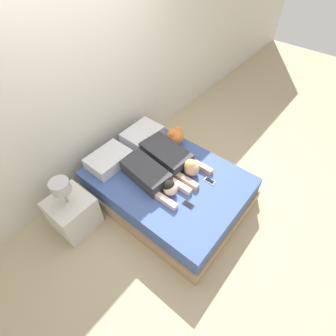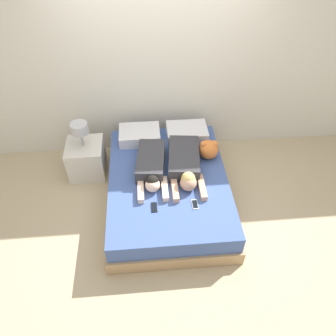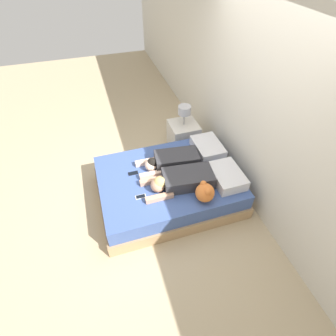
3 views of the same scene
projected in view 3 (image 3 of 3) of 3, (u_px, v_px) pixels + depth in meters
The scene contains 11 objects.
ground_plane at pixel (168, 196), 3.97m from camera, with size 12.00×12.00×0.00m, color tan.
wall_back at pixel (254, 108), 3.32m from camera, with size 12.00×0.06×2.60m.
bed at pixel (168, 186), 3.83m from camera, with size 1.49×1.98×0.43m.
pillow_head_left at pixel (208, 148), 4.00m from camera, with size 0.54×0.39×0.16m.
pillow_head_right at pixel (227, 176), 3.56m from camera, with size 0.54×0.39×0.16m.
person_left at pixel (171, 161), 3.77m from camera, with size 0.40×0.91×0.20m.
person_right at pixel (181, 180), 3.49m from camera, with size 0.44×0.98×0.22m.
cell_phone_left at pixel (133, 173), 3.71m from camera, with size 0.06×0.14×0.01m.
cell_phone_right at pixel (141, 197), 3.39m from camera, with size 0.06×0.14×0.01m.
plush_toy at pixel (205, 192), 3.28m from camera, with size 0.24×0.24×0.26m.
nightstand at pixel (183, 134), 4.65m from camera, with size 0.48×0.48×0.83m.
Camera 3 is at (2.46, -0.78, 3.05)m, focal length 28.00 mm.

